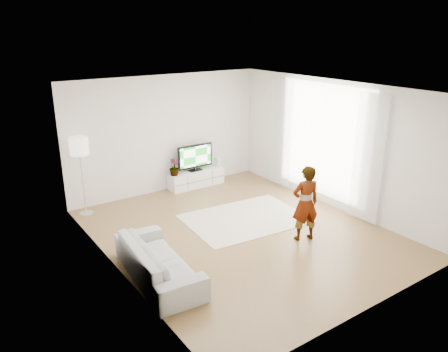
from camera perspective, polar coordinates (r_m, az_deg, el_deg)
floor at (r=8.66m, az=2.21°, el=-7.41°), size 6.00×6.00×0.00m
ceiling at (r=7.83m, az=2.48°, el=11.27°), size 6.00×6.00×0.00m
wall_left at (r=7.00m, az=-14.24°, el=-2.10°), size 0.02×6.00×2.80m
wall_right at (r=9.80m, az=14.12°, el=3.93°), size 0.02×6.00×2.80m
wall_back at (r=10.60m, az=-7.52°, el=5.46°), size 5.00×0.02×2.80m
wall_front at (r=6.18m, az=19.41°, el=-5.52°), size 5.00×0.02×2.80m
window at (r=9.96m, az=12.78°, el=4.58°), size 0.01×2.60×2.50m
curtain_near at (r=9.13m, az=18.35°, el=2.12°), size 0.04×0.70×2.60m
curtain_far at (r=10.82m, az=7.41°, el=5.48°), size 0.04×0.70×2.60m
media_console at (r=11.04m, az=-3.65°, el=-0.32°), size 1.45×0.41×0.41m
television at (r=10.89m, az=-3.79°, el=2.53°), size 0.96×0.19×0.67m
game_console at (r=11.27m, az=-0.93°, el=1.82°), size 0.09×0.18×0.23m
potted_plant at (r=10.63m, az=-6.54°, el=1.16°), size 0.28×0.28×0.42m
rug at (r=9.26m, az=2.84°, el=-5.57°), size 2.60×1.98×0.01m
player at (r=8.24m, az=10.58°, el=-3.53°), size 0.61×0.49×1.46m
sofa at (r=7.18m, az=-8.59°, el=-10.85°), size 0.99×2.14×0.61m
floor_lamp at (r=9.48m, az=-18.38°, el=3.29°), size 0.38×0.38×1.70m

